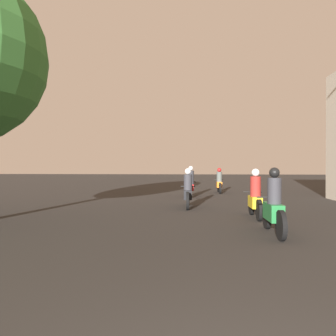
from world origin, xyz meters
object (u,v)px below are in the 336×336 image
at_px(motorcycle_yellow, 255,198).
at_px(motorcycle_red, 191,184).
at_px(motorcycle_green, 274,208).
at_px(motorcycle_orange, 219,183).
at_px(motorcycle_black, 188,192).

bearing_deg(motorcycle_yellow, motorcycle_red, 116.41).
relative_size(motorcycle_yellow, motorcycle_red, 0.98).
relative_size(motorcycle_green, motorcycle_orange, 1.04).
bearing_deg(motorcycle_black, motorcycle_yellow, -48.48).
xyz_separation_m(motorcycle_green, motorcycle_yellow, (0.04, 2.45, -0.02)).
bearing_deg(motorcycle_orange, motorcycle_yellow, -80.17).
relative_size(motorcycle_red, motorcycle_orange, 0.99).
bearing_deg(motorcycle_red, motorcycle_yellow, -71.54).
height_order(motorcycle_yellow, motorcycle_orange, motorcycle_yellow).
height_order(motorcycle_black, motorcycle_red, motorcycle_red).
bearing_deg(motorcycle_yellow, motorcycle_orange, 102.05).
bearing_deg(motorcycle_black, motorcycle_red, 88.27).
height_order(motorcycle_green, motorcycle_yellow, motorcycle_green).
bearing_deg(motorcycle_black, motorcycle_green, -67.18).
distance_m(motorcycle_green, motorcycle_red, 9.49).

